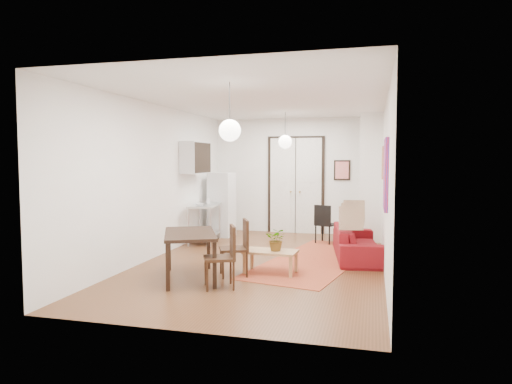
% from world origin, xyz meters
% --- Properties ---
extents(floor, '(7.00, 7.00, 0.00)m').
position_xyz_m(floor, '(0.00, 0.00, 0.00)').
color(floor, brown).
rests_on(floor, ground).
extents(ceiling, '(4.20, 7.00, 0.02)m').
position_xyz_m(ceiling, '(0.00, 0.00, 2.90)').
color(ceiling, silver).
rests_on(ceiling, wall_back).
extents(wall_back, '(4.20, 0.02, 2.90)m').
position_xyz_m(wall_back, '(0.00, 3.50, 1.45)').
color(wall_back, white).
rests_on(wall_back, floor).
extents(wall_front, '(4.20, 0.02, 2.90)m').
position_xyz_m(wall_front, '(0.00, -3.50, 1.45)').
color(wall_front, white).
rests_on(wall_front, floor).
extents(wall_left, '(0.02, 7.00, 2.90)m').
position_xyz_m(wall_left, '(-2.10, 0.00, 1.45)').
color(wall_left, white).
rests_on(wall_left, floor).
extents(wall_right, '(0.02, 7.00, 2.90)m').
position_xyz_m(wall_right, '(2.10, 0.00, 1.45)').
color(wall_right, white).
rests_on(wall_right, floor).
extents(double_doors, '(1.44, 0.06, 2.50)m').
position_xyz_m(double_doors, '(0.00, 3.46, 1.20)').
color(double_doors, white).
rests_on(double_doors, wall_back).
extents(stub_partition, '(0.50, 0.10, 2.90)m').
position_xyz_m(stub_partition, '(1.85, 2.55, 1.45)').
color(stub_partition, white).
rests_on(stub_partition, floor).
extents(wall_cabinet, '(0.35, 1.00, 0.70)m').
position_xyz_m(wall_cabinet, '(-1.92, 1.50, 1.90)').
color(wall_cabinet, silver).
rests_on(wall_cabinet, wall_left).
extents(painting_popart, '(0.05, 1.00, 1.00)m').
position_xyz_m(painting_popart, '(2.08, -1.25, 1.65)').
color(painting_popart, red).
rests_on(painting_popart, wall_right).
extents(painting_abstract, '(0.05, 0.50, 0.60)m').
position_xyz_m(painting_abstract, '(2.08, 0.80, 1.80)').
color(painting_abstract, beige).
rests_on(painting_abstract, wall_right).
extents(poster_back, '(0.40, 0.03, 0.50)m').
position_xyz_m(poster_back, '(1.15, 3.47, 1.60)').
color(poster_back, red).
rests_on(poster_back, wall_back).
extents(print_left, '(0.03, 0.44, 0.54)m').
position_xyz_m(print_left, '(-2.07, 2.00, 1.95)').
color(print_left, olive).
rests_on(print_left, wall_left).
extents(pendant_back, '(0.30, 0.30, 0.80)m').
position_xyz_m(pendant_back, '(0.00, 2.00, 2.25)').
color(pendant_back, silver).
rests_on(pendant_back, ceiling).
extents(pendant_front, '(0.30, 0.30, 0.80)m').
position_xyz_m(pendant_front, '(0.00, -2.00, 2.25)').
color(pendant_front, silver).
rests_on(pendant_front, ceiling).
extents(kilim_rug, '(2.24, 4.11, 0.01)m').
position_xyz_m(kilim_rug, '(0.89, 0.41, 0.00)').
color(kilim_rug, '#B34D2C').
rests_on(kilim_rug, floor).
extents(sofa, '(1.08, 2.14, 0.60)m').
position_xyz_m(sofa, '(1.64, 0.74, 0.30)').
color(sofa, maroon).
rests_on(sofa, floor).
extents(coffee_table, '(0.88, 0.52, 0.38)m').
position_xyz_m(coffee_table, '(0.30, -0.80, 0.33)').
color(coffee_table, '#AB8051').
rests_on(coffee_table, floor).
extents(potted_plant, '(0.35, 0.31, 0.37)m').
position_xyz_m(potted_plant, '(0.40, -0.80, 0.57)').
color(potted_plant, '#295B29').
rests_on(potted_plant, coffee_table).
extents(kitchen_counter, '(0.71, 1.18, 0.86)m').
position_xyz_m(kitchen_counter, '(-1.75, 1.59, 0.54)').
color(kitchen_counter, silver).
rests_on(kitchen_counter, floor).
extents(bowl, '(0.26, 0.26, 0.05)m').
position_xyz_m(bowl, '(-1.75, 1.29, 0.88)').
color(bowl, white).
rests_on(bowl, kitchen_counter).
extents(soap_bottle, '(0.11, 0.11, 0.18)m').
position_xyz_m(soap_bottle, '(-1.75, 1.84, 0.94)').
color(soap_bottle, teal).
rests_on(soap_bottle, kitchen_counter).
extents(fridge, '(0.58, 0.58, 1.54)m').
position_xyz_m(fridge, '(-1.65, 2.49, 0.77)').
color(fridge, silver).
rests_on(fridge, floor).
extents(dining_table, '(1.23, 1.51, 0.73)m').
position_xyz_m(dining_table, '(-0.83, -1.44, 0.65)').
color(dining_table, black).
rests_on(dining_table, floor).
extents(dining_chair_near, '(0.57, 0.67, 0.91)m').
position_xyz_m(dining_chair_near, '(-0.23, -1.00, 0.52)').
color(dining_chair_near, '#382012').
rests_on(dining_chair_near, floor).
extents(dining_chair_far, '(0.57, 0.67, 0.91)m').
position_xyz_m(dining_chair_far, '(-0.23, -1.70, 0.52)').
color(dining_chair_far, '#382012').
rests_on(dining_chair_far, floor).
extents(black_side_chair, '(0.50, 0.52, 0.86)m').
position_xyz_m(black_side_chair, '(0.90, 2.25, 0.50)').
color(black_side_chair, black).
rests_on(black_side_chair, floor).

